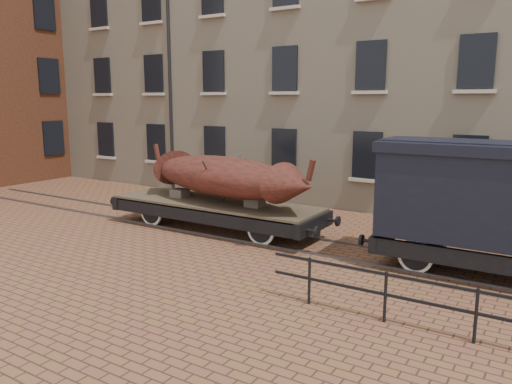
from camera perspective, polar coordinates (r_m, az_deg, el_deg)
The scene contains 6 objects.
ground at distance 15.21m, azimuth 2.26°, elevation -5.49°, with size 90.00×90.00×0.00m, color brown.
warehouse_cream at distance 23.23m, azimuth 22.37°, elevation 16.69°, with size 40.00×10.19×14.00m.
rail_track at distance 15.20m, azimuth 2.26°, elevation -5.38°, with size 30.00×1.52×0.06m.
flatcar_wagon at distance 16.24m, azimuth -4.64°, elevation -1.75°, with size 8.00×2.17×1.21m.
iron_boat at distance 15.87m, azimuth -3.82°, elevation 1.85°, with size 7.13×3.07×1.69m.
goods_van at distance 12.91m, azimuth 26.29°, elevation -0.23°, with size 6.25×2.28×3.23m.
Camera 1 is at (7.30, -12.67, 4.18)m, focal length 35.00 mm.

